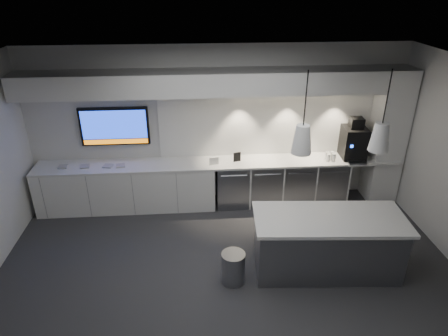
{
  "coord_description": "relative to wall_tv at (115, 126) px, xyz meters",
  "views": [
    {
      "loc": [
        -0.43,
        -4.59,
        4.07
      ],
      "look_at": [
        0.01,
        1.1,
        1.29
      ],
      "focal_mm": 32.0,
      "sensor_mm": 36.0,
      "label": 1
    }
  ],
  "objects": [
    {
      "name": "floor",
      "position": [
        1.9,
        -2.45,
        -1.56
      ],
      "size": [
        7.0,
        7.0,
        0.0
      ],
      "primitive_type": "plane",
      "color": "#2E2E31",
      "rests_on": "ground"
    },
    {
      "name": "ceiling",
      "position": [
        1.9,
        -2.45,
        1.44
      ],
      "size": [
        7.0,
        7.0,
        0.0
      ],
      "primitive_type": "plane",
      "rotation": [
        3.14,
        0.0,
        0.0
      ],
      "color": "black",
      "rests_on": "wall_back"
    },
    {
      "name": "wall_back",
      "position": [
        1.9,
        0.05,
        -0.06
      ],
      "size": [
        7.0,
        0.0,
        7.0
      ],
      "primitive_type": "plane",
      "rotation": [
        1.57,
        0.0,
        0.0
      ],
      "color": "silver",
      "rests_on": "floor"
    },
    {
      "name": "back_counter",
      "position": [
        1.9,
        -0.27,
        -0.68
      ],
      "size": [
        6.8,
        0.65,
        0.04
      ],
      "primitive_type": "cube",
      "color": "white",
      "rests_on": "left_base_cabinets"
    },
    {
      "name": "left_base_cabinets",
      "position": [
        0.15,
        -0.27,
        -1.13
      ],
      "size": [
        3.3,
        0.63,
        0.86
      ],
      "primitive_type": "cube",
      "color": "white",
      "rests_on": "floor"
    },
    {
      "name": "fridge_unit_a",
      "position": [
        2.15,
        -0.27,
        -1.13
      ],
      "size": [
        0.6,
        0.61,
        0.85
      ],
      "primitive_type": "cube",
      "color": "gray",
      "rests_on": "floor"
    },
    {
      "name": "fridge_unit_b",
      "position": [
        2.78,
        -0.27,
        -1.13
      ],
      "size": [
        0.6,
        0.61,
        0.85
      ],
      "primitive_type": "cube",
      "color": "gray",
      "rests_on": "floor"
    },
    {
      "name": "fridge_unit_c",
      "position": [
        3.41,
        -0.27,
        -1.13
      ],
      "size": [
        0.6,
        0.61,
        0.85
      ],
      "primitive_type": "cube",
      "color": "gray",
      "rests_on": "floor"
    },
    {
      "name": "fridge_unit_d",
      "position": [
        4.04,
        -0.27,
        -1.13
      ],
      "size": [
        0.6,
        0.61,
        0.85
      ],
      "primitive_type": "cube",
      "color": "gray",
      "rests_on": "floor"
    },
    {
      "name": "backsplash",
      "position": [
        3.1,
        0.03,
        -0.01
      ],
      "size": [
        4.6,
        0.03,
        1.3
      ],
      "primitive_type": "cube",
      "color": "white",
      "rests_on": "wall_back"
    },
    {
      "name": "soffit",
      "position": [
        1.9,
        -0.25,
        0.84
      ],
      "size": [
        6.9,
        0.6,
        0.4
      ],
      "primitive_type": "cube",
      "color": "white",
      "rests_on": "wall_back"
    },
    {
      "name": "column",
      "position": [
        5.1,
        -0.25,
        -0.26
      ],
      "size": [
        0.55,
        0.55,
        2.6
      ],
      "primitive_type": "cube",
      "color": "white",
      "rests_on": "floor"
    },
    {
      "name": "wall_tv",
      "position": [
        0.0,
        0.0,
        0.0
      ],
      "size": [
        1.25,
        0.07,
        0.72
      ],
      "color": "black",
      "rests_on": "wall_back"
    },
    {
      "name": "island",
      "position": [
        3.36,
        -2.34,
        -1.09
      ],
      "size": [
        2.25,
        1.09,
        0.93
      ],
      "rotation": [
        0.0,
        0.0,
        -0.07
      ],
      "color": "gray",
      "rests_on": "floor"
    },
    {
      "name": "bin",
      "position": [
        1.95,
        -2.5,
        -1.32
      ],
      "size": [
        0.36,
        0.36,
        0.49
      ],
      "primitive_type": "cylinder",
      "rotation": [
        0.0,
        0.0,
        -0.05
      ],
      "color": "gray",
      "rests_on": "floor"
    },
    {
      "name": "coffee_machine",
      "position": [
        4.46,
        -0.25,
        -0.34
      ],
      "size": [
        0.47,
        0.63,
        0.79
      ],
      "rotation": [
        0.0,
        0.0,
        -0.07
      ],
      "color": "black",
      "rests_on": "back_counter"
    },
    {
      "name": "sign_black",
      "position": [
        2.24,
        -0.28,
        -0.57
      ],
      "size": [
        0.14,
        0.05,
        0.18
      ],
      "primitive_type": "cube",
      "rotation": [
        0.0,
        0.0,
        0.25
      ],
      "color": "black",
      "rests_on": "back_counter"
    },
    {
      "name": "sign_white",
      "position": [
        1.8,
        -0.38,
        -0.59
      ],
      "size": [
        0.18,
        0.07,
        0.14
      ],
      "primitive_type": "cube",
      "rotation": [
        0.0,
        0.0,
        0.27
      ],
      "color": "white",
      "rests_on": "back_counter"
    },
    {
      "name": "cup_cluster",
      "position": [
        4.0,
        -0.36,
        -0.59
      ],
      "size": [
        0.17,
        0.17,
        0.15
      ],
      "primitive_type": null,
      "color": "white",
      "rests_on": "back_counter"
    },
    {
      "name": "tray_a",
      "position": [
        -0.95,
        -0.29,
        -0.65
      ],
      "size": [
        0.17,
        0.17,
        0.02
      ],
      "primitive_type": "cube",
      "rotation": [
        0.0,
        0.0,
        0.05
      ],
      "color": "#9D9D9D",
      "rests_on": "back_counter"
    },
    {
      "name": "tray_b",
      "position": [
        -0.56,
        -0.31,
        -0.65
      ],
      "size": [
        0.18,
        0.18,
        0.02
      ],
      "primitive_type": "cube",
      "rotation": [
        0.0,
        0.0,
        0.15
      ],
      "color": "#9D9D9D",
      "rests_on": "back_counter"
    },
    {
      "name": "tray_c",
      "position": [
        -0.14,
        -0.32,
        -0.65
      ],
      "size": [
        0.19,
        0.19,
        0.02
      ],
      "primitive_type": "cube",
      "rotation": [
        0.0,
        0.0,
        -0.19
      ],
      "color": "#9D9D9D",
      "rests_on": "back_counter"
    },
    {
      "name": "tray_d",
      "position": [
        0.08,
        -0.33,
        -0.65
      ],
      "size": [
        0.19,
        0.19,
        0.02
      ],
      "primitive_type": "cube",
      "rotation": [
        0.0,
        0.0,
        0.19
      ],
      "color": "#9D9D9D",
      "rests_on": "back_counter"
    },
    {
      "name": "pendant_left",
      "position": [
        2.84,
        -2.34,
        0.59
      ],
      "size": [
        0.27,
        0.27,
        1.08
      ],
      "color": "white",
      "rests_on": "ceiling"
    },
    {
      "name": "pendant_right",
      "position": [
        3.88,
        -2.34,
        0.59
      ],
      "size": [
        0.27,
        0.27,
        1.08
      ],
      "color": "white",
      "rests_on": "ceiling"
    }
  ]
}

